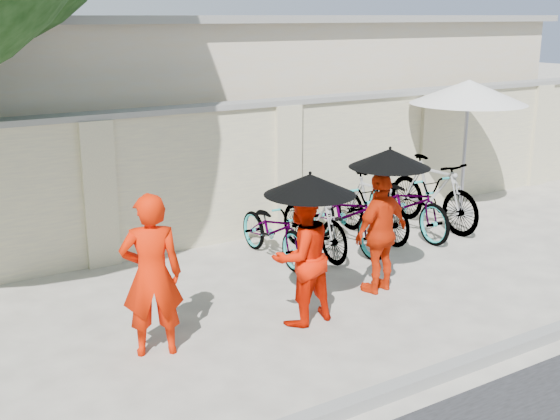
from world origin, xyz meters
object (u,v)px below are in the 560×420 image
monk_center (301,257)px  patio_umbrella (469,93)px  monk_right (381,232)px  monk_left (152,275)px

monk_center → patio_umbrella: 5.40m
monk_right → patio_umbrella: size_ratio=0.66×
monk_right → patio_umbrella: (3.42, 1.92, 1.32)m
monk_center → monk_right: (1.35, 0.25, -0.01)m
monk_center → monk_right: bearing=-175.0°
monk_right → patio_umbrella: patio_umbrella is taller
monk_left → monk_center: 1.68m
monk_center → monk_left: bearing=-11.5°
monk_left → monk_right: (3.02, 0.08, -0.08)m
monk_center → patio_umbrella: patio_umbrella is taller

